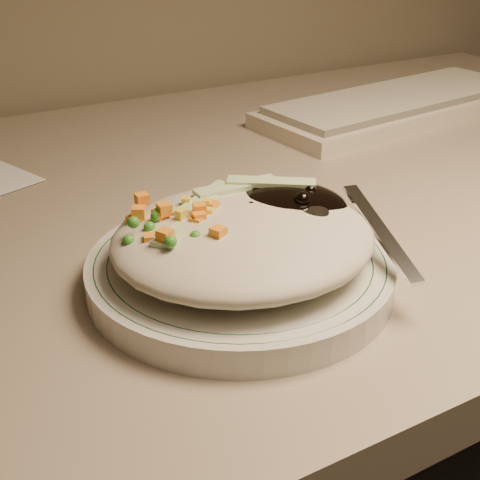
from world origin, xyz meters
TOP-DOWN VIEW (x-y plane):
  - desk at (0.00, 1.38)m, footprint 1.40×0.70m
  - plate at (-0.07, 1.21)m, footprint 0.23×0.23m
  - plate_rim at (-0.07, 1.21)m, footprint 0.21×0.21m
  - meal at (-0.07, 1.21)m, footprint 0.21×0.19m
  - keyboard at (0.32, 1.48)m, footprint 0.41×0.18m

SIDE VIEW (x-z plane):
  - desk at x=0.00m, z-range 0.17..0.91m
  - plate at x=-0.07m, z-range 0.74..0.76m
  - keyboard at x=0.32m, z-range 0.74..0.77m
  - plate_rim at x=-0.07m, z-range 0.76..0.76m
  - meal at x=-0.07m, z-range 0.76..0.81m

